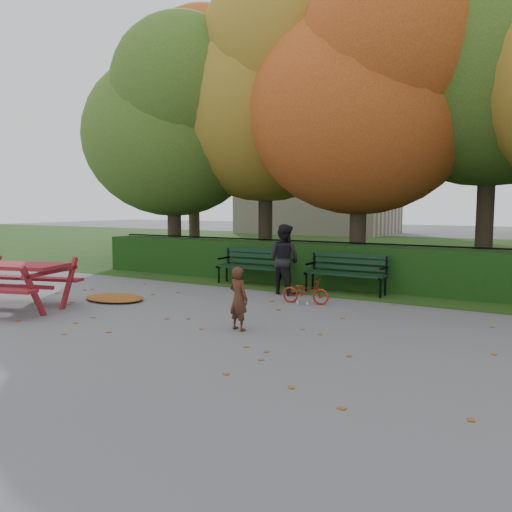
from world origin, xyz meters
The scene contains 18 objects.
ground centered at (0.00, 0.00, 0.00)m, with size 90.00×90.00×0.00m, color slate.
grass_strip centered at (0.00, 14.00, 0.01)m, with size 90.00×90.00×0.00m, color #1E3911.
building_left centered at (-9.00, 26.00, 7.50)m, with size 10.00×7.00×15.00m, color beige.
hedge centered at (0.00, 4.50, 0.50)m, with size 13.00×0.90×1.00m, color black.
iron_fence centered at (0.00, 5.30, 0.54)m, with size 14.00×0.04×1.02m.
tree_a centered at (-5.19, 5.58, 4.52)m, with size 5.88×5.60×7.48m.
tree_b centered at (-2.44, 6.75, 5.40)m, with size 6.72×6.40×8.79m.
tree_c centered at (0.83, 5.96, 4.82)m, with size 6.30×6.00×8.00m.
tree_d centered at (3.88, 7.23, 5.98)m, with size 7.14×6.80×9.58m.
tree_f centered at (-7.13, 9.24, 5.69)m, with size 6.93×6.60×9.19m.
bench_left centered at (-1.30, 3.70, 0.52)m, with size 1.80×0.57×0.88m.
bench_right centered at (1.10, 3.70, 0.52)m, with size 1.80×0.57×0.88m.
picnic_table centered at (-3.70, -1.17, 0.68)m, with size 2.41×2.14×0.99m.
leaf_pile centered at (-2.76, 0.49, 0.05)m, with size 1.34×0.93×0.09m, color brown.
leaf_scatter centered at (0.00, 0.30, 0.01)m, with size 9.00×5.70×0.01m, color brown, non-canonical shape.
child centered at (0.79, -0.33, 0.50)m, with size 0.37×0.24×1.00m, color #442315.
adult centered at (-0.06, 2.90, 0.77)m, with size 0.75×0.58×1.54m, color black.
bicycle centered at (0.82, 2.12, 0.25)m, with size 0.33×0.95×0.50m, color maroon.
Camera 1 is at (4.87, -6.83, 1.95)m, focal length 35.00 mm.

